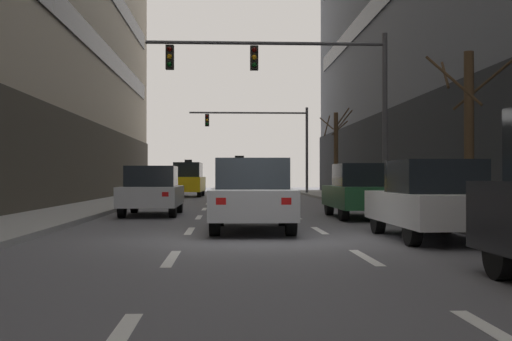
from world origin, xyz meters
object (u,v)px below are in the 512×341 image
(traffic_signal_0, at_px, (301,81))
(street_tree_0, at_px, (469,130))
(taxi_driving_3, at_px, (239,181))
(street_tree_1, at_px, (336,151))
(traffic_signal_1, at_px, (270,133))
(car_driving_0, at_px, (252,195))
(car_driving_1, at_px, (152,191))
(taxi_driving_2, at_px, (188,180))
(car_parked_2, at_px, (362,191))
(car_parked_1, at_px, (432,200))

(traffic_signal_0, height_order, street_tree_0, traffic_signal_0)
(taxi_driving_3, distance_m, street_tree_1, 8.20)
(traffic_signal_1, bearing_deg, car_driving_0, -94.72)
(car_driving_1, bearing_deg, taxi_driving_2, 89.88)
(taxi_driving_3, distance_m, traffic_signal_0, 9.15)
(car_driving_1, distance_m, car_parked_2, 6.73)
(street_tree_0, bearing_deg, traffic_signal_1, 96.46)
(traffic_signal_0, distance_m, street_tree_0, 7.43)
(car_parked_1, height_order, traffic_signal_0, traffic_signal_0)
(traffic_signal_1, bearing_deg, traffic_signal_0, -91.08)
(car_driving_0, relative_size, taxi_driving_3, 1.04)
(car_driving_0, height_order, traffic_signal_0, traffic_signal_0)
(car_driving_1, distance_m, street_tree_0, 9.99)
(taxi_driving_2, bearing_deg, traffic_signal_1, 36.38)
(car_driving_0, xyz_separation_m, car_parked_1, (3.52, -2.18, -0.04))
(car_driving_1, relative_size, street_tree_1, 0.85)
(traffic_signal_0, bearing_deg, street_tree_0, -59.67)
(traffic_signal_0, relative_size, street_tree_0, 1.95)
(street_tree_0, bearing_deg, car_parked_1, -120.70)
(street_tree_0, bearing_deg, car_driving_0, -166.57)
(car_parked_2, bearing_deg, taxi_driving_2, 107.10)
(car_driving_0, distance_m, taxi_driving_3, 15.67)
(taxi_driving_3, xyz_separation_m, traffic_signal_1, (2.40, 13.76, 3.22))
(taxi_driving_3, xyz_separation_m, car_parked_2, (3.49, -11.23, -0.22))
(taxi_driving_2, bearing_deg, car_driving_0, -83.39)
(taxi_driving_2, relative_size, traffic_signal_0, 0.53)
(taxi_driving_3, distance_m, traffic_signal_1, 14.34)
(car_driving_1, distance_m, car_parked_1, 10.57)
(taxi_driving_2, distance_m, car_parked_2, 22.00)
(traffic_signal_0, distance_m, street_tree_1, 14.53)
(traffic_signal_0, relative_size, traffic_signal_1, 1.03)
(traffic_signal_0, bearing_deg, taxi_driving_3, 103.64)
(taxi_driving_3, bearing_deg, street_tree_1, 45.84)
(car_parked_1, relative_size, traffic_signal_1, 0.52)
(car_driving_1, distance_m, street_tree_1, 17.65)
(taxi_driving_3, bearing_deg, taxi_driving_2, 106.92)
(car_parked_1, bearing_deg, traffic_signal_0, 98.83)
(car_driving_1, bearing_deg, taxi_driving_3, 72.40)
(car_parked_1, bearing_deg, taxi_driving_2, 103.17)
(taxi_driving_2, height_order, car_parked_2, taxi_driving_2)
(street_tree_1, bearing_deg, taxi_driving_2, 154.79)
(car_parked_1, distance_m, traffic_signal_0, 10.49)
(taxi_driving_2, bearing_deg, car_parked_1, -76.83)
(car_driving_0, xyz_separation_m, car_parked_2, (3.52, 4.44, -0.01))
(taxi_driving_3, relative_size, street_tree_0, 1.00)
(car_driving_1, distance_m, taxi_driving_3, 9.99)
(car_driving_0, xyz_separation_m, traffic_signal_0, (2.02, 7.48, 3.76))
(taxi_driving_2, height_order, taxi_driving_3, taxi_driving_2)
(traffic_signal_1, bearing_deg, street_tree_1, -68.24)
(taxi_driving_2, relative_size, car_parked_1, 1.05)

